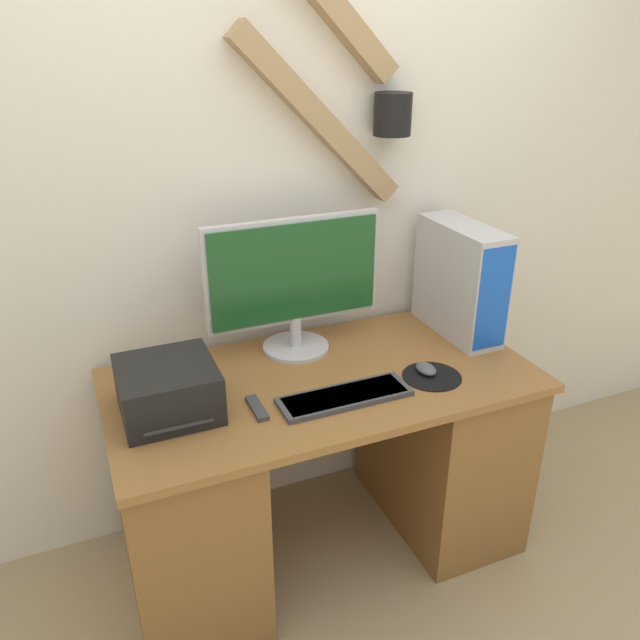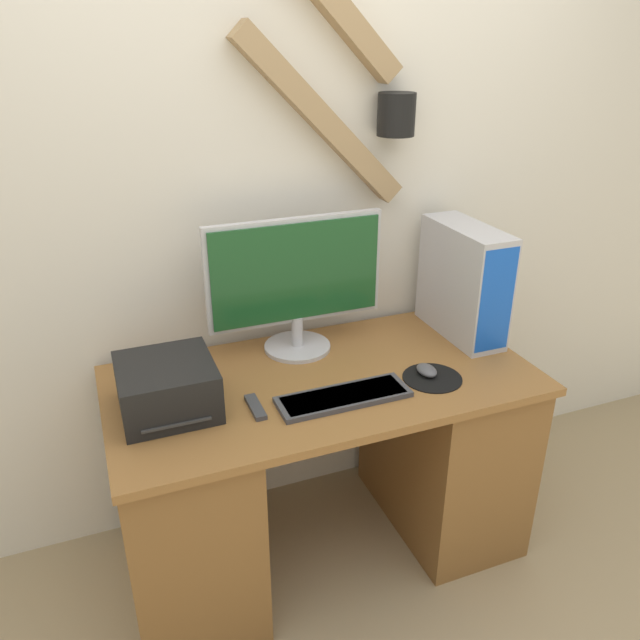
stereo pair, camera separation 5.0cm
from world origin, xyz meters
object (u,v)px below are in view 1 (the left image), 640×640
(keyboard, at_px, (345,396))
(mouse, at_px, (426,369))
(remote_control, at_px, (257,408))
(computer_tower, at_px, (461,280))
(monitor, at_px, (294,279))
(printer, at_px, (168,389))

(keyboard, distance_m, mouse, 0.34)
(remote_control, bearing_deg, computer_tower, 14.75)
(computer_tower, bearing_deg, monitor, 170.57)
(mouse, distance_m, remote_control, 0.62)
(mouse, xyz_separation_m, printer, (-0.88, 0.11, 0.06))
(keyboard, height_order, printer, printer)
(monitor, relative_size, printer, 2.14)
(keyboard, height_order, computer_tower, computer_tower)
(computer_tower, bearing_deg, printer, -173.23)
(keyboard, bearing_deg, computer_tower, 24.76)
(remote_control, bearing_deg, keyboard, -9.82)
(mouse, bearing_deg, keyboard, -173.38)
(printer, bearing_deg, computer_tower, 6.77)
(keyboard, distance_m, computer_tower, 0.73)
(monitor, relative_size, mouse, 7.15)
(monitor, height_order, mouse, monitor)
(monitor, height_order, remote_control, monitor)
(computer_tower, height_order, remote_control, computer_tower)
(printer, bearing_deg, remote_control, -21.77)
(mouse, relative_size, printer, 0.30)
(monitor, bearing_deg, mouse, -45.39)
(computer_tower, xyz_separation_m, printer, (-1.18, -0.14, -0.14))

